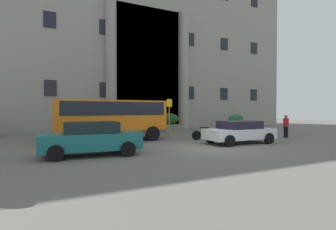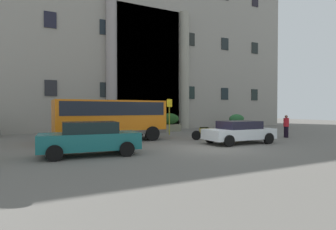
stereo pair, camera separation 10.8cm
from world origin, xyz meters
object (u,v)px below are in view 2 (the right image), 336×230
Objects in this scene: hedge_planter_east at (132,124)px; pedestrian_woman_with_bag at (286,126)px; parked_coupe_end at (90,138)px; hedge_planter_far_east at (73,126)px; hedge_planter_entrance_left at (237,122)px; white_taxi_kerbside at (239,132)px; motorcycle_near_kerb at (206,133)px; hedge_planter_far_west at (169,123)px; orange_minibus at (110,116)px; bus_stop_sign at (169,113)px.

hedge_planter_east is 11.97m from pedestrian_woman_with_bag.
hedge_planter_east is 11.26m from parked_coupe_end.
hedge_planter_entrance_left is (16.04, -0.07, 0.05)m from hedge_planter_far_east.
hedge_planter_east is at bearing 108.95° from white_taxi_kerbside.
pedestrian_woman_with_bag is at bearing 0.68° from motorcycle_near_kerb.
pedestrian_woman_with_bag is at bearing 9.61° from parked_coupe_end.
parked_coupe_end is (-8.53, -9.49, -0.05)m from hedge_planter_far_west.
orange_minibus reaches higher than hedge_planter_far_east.
orange_minibus is at bearing -72.13° from hedge_planter_far_east.
hedge_planter_entrance_left is 0.98× the size of motorcycle_near_kerb.
bus_stop_sign is 1.76× the size of pedestrian_woman_with_bag.
pedestrian_woman_with_bag is (4.99, -8.23, -0.00)m from hedge_planter_far_west.
parked_coupe_end is at bearing -131.96° from hedge_planter_far_west.
hedge_planter_far_east is at bearing 179.74° from hedge_planter_entrance_left.
hedge_planter_far_west is at bearing -117.35° from pedestrian_woman_with_bag.
hedge_planter_entrance_left is at bearing -0.26° from hedge_planter_far_east.
pedestrian_woman_with_bag is (13.52, 1.26, 0.05)m from parked_coupe_end.
bus_stop_sign is 1.31× the size of hedge_planter_far_west.
parked_coupe_end is at bearing -147.43° from motorcycle_near_kerb.
hedge_planter_east is at bearing 120.33° from bus_stop_sign.
hedge_planter_east is at bearing 122.55° from motorcycle_near_kerb.
orange_minibus is 6.16m from motorcycle_near_kerb.
hedge_planter_entrance_left is 11.36m from motorcycle_near_kerb.
white_taxi_kerbside is 2.09× the size of motorcycle_near_kerb.
white_taxi_kerbside is (8.37, 0.21, -0.06)m from parked_coupe_end.
orange_minibus reaches higher than hedge_planter_east.
parked_coupe_end is 8.19m from motorcycle_near_kerb.
hedge_planter_east is at bearing 66.28° from parked_coupe_end.
hedge_planter_entrance_left is (14.42, 4.93, -0.81)m from orange_minibus.
hedge_planter_far_west is 9.62m from pedestrian_woman_with_bag.
hedge_planter_entrance_left is 19.24m from parked_coupe_end.
white_taxi_kerbside is (1.19, -6.49, -1.02)m from bus_stop_sign.
pedestrian_woman_with_bag is at bearing -33.50° from hedge_planter_far_east.
orange_minibus is at bearing -144.20° from hedge_planter_far_west.
parked_coupe_end is at bearing -136.95° from bus_stop_sign.
white_taxi_kerbside is at bearing -47.09° from pedestrian_woman_with_bag.
motorcycle_near_kerb is at bearing 22.93° from parked_coupe_end.
white_taxi_kerbside is at bearing -72.41° from hedge_planter_east.
hedge_planter_far_west is 1.46× the size of hedge_planter_far_east.
pedestrian_woman_with_bag is at bearing -18.68° from orange_minibus.
motorcycle_near_kerb is at bearing -45.04° from hedge_planter_far_east.
parked_coupe_end is (-5.29, -9.95, -0.03)m from hedge_planter_east.
hedge_planter_east reaches higher than parked_coupe_end.
hedge_planter_far_west is at bearing 97.47° from motorcycle_near_kerb.
hedge_planter_far_west is 8.03m from hedge_planter_far_east.
bus_stop_sign reaches higher than hedge_planter_far_east.
hedge_planter_east reaches higher than hedge_planter_entrance_left.
bus_stop_sign is at bearing -161.72° from hedge_planter_entrance_left.
hedge_planter_entrance_left is at bearing 50.90° from white_taxi_kerbside.
hedge_planter_entrance_left is at bearing -0.72° from hedge_planter_east.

